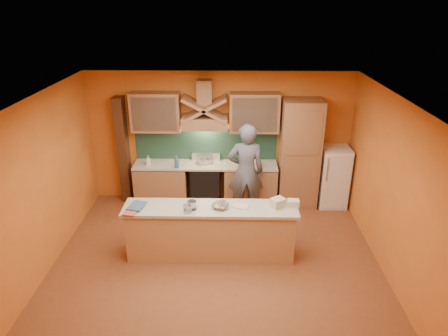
{
  "coord_description": "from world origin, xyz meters",
  "views": [
    {
      "loc": [
        0.25,
        -5.5,
        4.17
      ],
      "look_at": [
        0.12,
        0.9,
        1.39
      ],
      "focal_mm": 32.0,
      "sensor_mm": 36.0,
      "label": 1
    }
  ],
  "objects_px": {
    "mixing_bowl": "(220,206)",
    "person": "(246,171)",
    "stove": "(206,184)",
    "fridge": "(333,177)",
    "kitchen_scale": "(222,205)"
  },
  "relations": [
    {
      "from": "fridge",
      "to": "mixing_bowl",
      "type": "height_order",
      "value": "fridge"
    },
    {
      "from": "person",
      "to": "stove",
      "type": "bearing_deg",
      "value": -34.59
    },
    {
      "from": "fridge",
      "to": "kitchen_scale",
      "type": "height_order",
      "value": "fridge"
    },
    {
      "from": "kitchen_scale",
      "to": "mixing_bowl",
      "type": "relative_size",
      "value": 0.45
    },
    {
      "from": "fridge",
      "to": "person",
      "type": "height_order",
      "value": "person"
    },
    {
      "from": "fridge",
      "to": "kitchen_scale",
      "type": "bearing_deg",
      "value": -140.15
    },
    {
      "from": "mixing_bowl",
      "to": "person",
      "type": "bearing_deg",
      "value": 71.8
    },
    {
      "from": "stove",
      "to": "kitchen_scale",
      "type": "bearing_deg",
      "value": -78.45
    },
    {
      "from": "fridge",
      "to": "mixing_bowl",
      "type": "bearing_deg",
      "value": -140.55
    },
    {
      "from": "kitchen_scale",
      "to": "person",
      "type": "bearing_deg",
      "value": 49.57
    },
    {
      "from": "stove",
      "to": "person",
      "type": "relative_size",
      "value": 0.46
    },
    {
      "from": "stove",
      "to": "person",
      "type": "xyz_separation_m",
      "value": [
        0.83,
        -0.51,
        0.53
      ]
    },
    {
      "from": "kitchen_scale",
      "to": "mixing_bowl",
      "type": "height_order",
      "value": "kitchen_scale"
    },
    {
      "from": "kitchen_scale",
      "to": "mixing_bowl",
      "type": "distance_m",
      "value": 0.03
    },
    {
      "from": "kitchen_scale",
      "to": "stove",
      "type": "bearing_deg",
      "value": 78.25
    }
  ]
}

